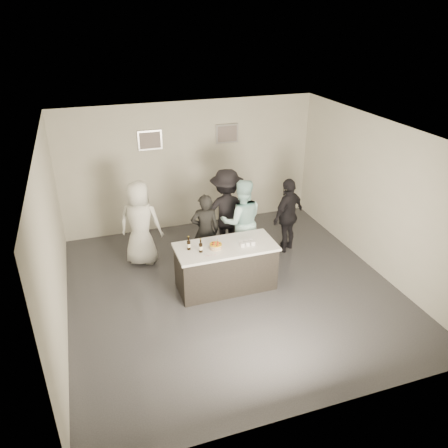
# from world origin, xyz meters

# --- Properties ---
(floor) EXTENTS (6.00, 6.00, 0.00)m
(floor) POSITION_xyz_m (0.00, 0.00, 0.00)
(floor) COLOR #3D3D42
(floor) RESTS_ON ground
(ceiling) EXTENTS (6.00, 6.00, 0.00)m
(ceiling) POSITION_xyz_m (0.00, 0.00, 3.00)
(ceiling) COLOR white
(wall_back) EXTENTS (6.00, 0.04, 3.00)m
(wall_back) POSITION_xyz_m (0.00, 3.00, 1.50)
(wall_back) COLOR beige
(wall_back) RESTS_ON ground
(wall_front) EXTENTS (6.00, 0.04, 3.00)m
(wall_front) POSITION_xyz_m (0.00, -3.00, 1.50)
(wall_front) COLOR beige
(wall_front) RESTS_ON ground
(wall_left) EXTENTS (0.04, 6.00, 3.00)m
(wall_left) POSITION_xyz_m (-3.00, 0.00, 1.50)
(wall_left) COLOR beige
(wall_left) RESTS_ON ground
(wall_right) EXTENTS (0.04, 6.00, 3.00)m
(wall_right) POSITION_xyz_m (3.00, 0.00, 1.50)
(wall_right) COLOR beige
(wall_right) RESTS_ON ground
(picture_left) EXTENTS (0.54, 0.04, 0.44)m
(picture_left) POSITION_xyz_m (-0.90, 2.97, 2.20)
(picture_left) COLOR #B2B2B7
(picture_left) RESTS_ON wall_back
(picture_right) EXTENTS (0.54, 0.04, 0.44)m
(picture_right) POSITION_xyz_m (0.90, 2.97, 2.20)
(picture_right) COLOR #B2B2B7
(picture_right) RESTS_ON wall_back
(bar_counter) EXTENTS (1.86, 0.86, 0.90)m
(bar_counter) POSITION_xyz_m (-0.09, 0.12, 0.45)
(bar_counter) COLOR white
(bar_counter) RESTS_ON ground
(cake) EXTENTS (0.23, 0.23, 0.08)m
(cake) POSITION_xyz_m (-0.30, 0.08, 0.94)
(cake) COLOR yellow
(cake) RESTS_ON bar_counter
(beer_bottle_a) EXTENTS (0.07, 0.07, 0.26)m
(beer_bottle_a) POSITION_xyz_m (-0.77, 0.20, 1.03)
(beer_bottle_a) COLOR black
(beer_bottle_a) RESTS_ON bar_counter
(beer_bottle_b) EXTENTS (0.07, 0.07, 0.26)m
(beer_bottle_b) POSITION_xyz_m (-0.59, 0.04, 1.03)
(beer_bottle_b) COLOR black
(beer_bottle_b) RESTS_ON bar_counter
(tumbler_cluster) EXTENTS (0.30, 0.19, 0.08)m
(tumbler_cluster) POSITION_xyz_m (0.29, 0.04, 0.94)
(tumbler_cluster) COLOR orange
(tumbler_cluster) RESTS_ON bar_counter
(candles) EXTENTS (0.24, 0.08, 0.01)m
(candles) POSITION_xyz_m (-0.46, -0.13, 0.90)
(candles) COLOR pink
(candles) RESTS_ON bar_counter
(person_main_black) EXTENTS (0.63, 0.47, 1.58)m
(person_main_black) POSITION_xyz_m (-0.23, 1.01, 0.79)
(person_main_black) COLOR black
(person_main_black) RESTS_ON ground
(person_main_blue) EXTENTS (0.98, 0.82, 1.81)m
(person_main_blue) POSITION_xyz_m (0.54, 0.97, 0.90)
(person_main_blue) COLOR #B2E8E9
(person_main_blue) RESTS_ON ground
(person_guest_left) EXTENTS (1.04, 0.89, 1.80)m
(person_guest_left) POSITION_xyz_m (-1.44, 1.55, 0.90)
(person_guest_left) COLOR white
(person_guest_left) RESTS_ON ground
(person_guest_right) EXTENTS (1.04, 0.83, 1.66)m
(person_guest_right) POSITION_xyz_m (1.65, 1.09, 0.83)
(person_guest_right) COLOR black
(person_guest_right) RESTS_ON ground
(person_guest_back) EXTENTS (1.33, 0.94, 1.88)m
(person_guest_back) POSITION_xyz_m (0.38, 1.45, 0.94)
(person_guest_back) COLOR black
(person_guest_back) RESTS_ON ground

